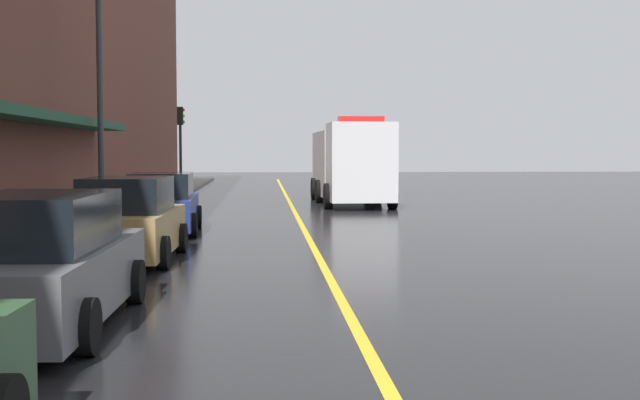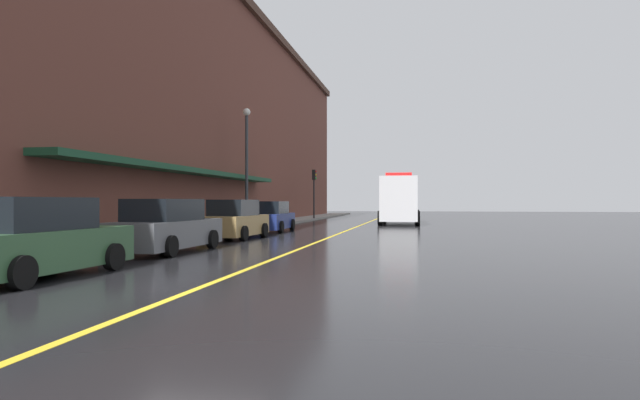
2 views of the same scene
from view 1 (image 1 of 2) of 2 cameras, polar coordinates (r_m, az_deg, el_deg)
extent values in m
plane|color=black|center=(28.36, -1.74, -1.01)|extent=(112.00, 112.00, 0.00)
cube|color=gray|center=(28.77, -14.17, -0.90)|extent=(2.40, 70.00, 0.15)
cube|color=gold|center=(28.36, -1.74, -1.00)|extent=(0.16, 70.00, 0.01)
cube|color=#19472D|center=(20.09, -20.65, 5.76)|extent=(1.20, 22.40, 0.24)
cube|color=#595B60|center=(10.80, -19.07, -5.40)|extent=(1.82, 4.92, 0.84)
cube|color=black|center=(10.48, -19.52, -1.46)|extent=(1.61, 2.72, 0.69)
cylinder|color=black|center=(12.53, -21.01, -5.51)|extent=(0.23, 0.64, 0.64)
cylinder|color=black|center=(12.11, -13.04, -5.68)|extent=(0.23, 0.64, 0.64)
cylinder|color=black|center=(9.19, -16.33, -8.67)|extent=(0.23, 0.64, 0.64)
cube|color=#A5844C|center=(16.77, -13.38, -2.18)|extent=(1.84, 4.23, 0.84)
cube|color=black|center=(16.51, -13.56, 0.39)|extent=(1.61, 2.34, 0.69)
cylinder|color=black|center=(18.24, -15.27, -2.64)|extent=(0.24, 0.65, 0.64)
cylinder|color=black|center=(17.93, -9.86, -2.67)|extent=(0.24, 0.65, 0.64)
cylinder|color=black|center=(15.74, -17.38, -3.64)|extent=(0.24, 0.65, 0.64)
cylinder|color=black|center=(15.39, -11.12, -3.70)|extent=(0.24, 0.65, 0.64)
cube|color=navy|center=(22.39, -11.15, -0.80)|extent=(1.90, 4.62, 0.81)
cube|color=black|center=(22.12, -11.22, 1.05)|extent=(1.66, 2.56, 0.66)
cylinder|color=black|center=(23.90, -12.96, -1.17)|extent=(0.24, 0.65, 0.64)
cylinder|color=black|center=(23.76, -8.71, -1.15)|extent=(0.24, 0.65, 0.64)
cylinder|color=black|center=(21.11, -13.87, -1.80)|extent=(0.24, 0.65, 0.64)
cylinder|color=black|center=(20.94, -9.07, -1.78)|extent=(0.24, 0.65, 0.64)
cube|color=silver|center=(30.75, 2.93, 2.71)|extent=(2.53, 2.48, 3.02)
cube|color=silver|center=(35.23, 1.88, 2.62)|extent=(2.60, 5.96, 2.78)
cube|color=red|center=(30.77, 2.94, 5.75)|extent=(1.75, 0.64, 0.24)
cylinder|color=black|center=(31.09, 5.19, 0.30)|extent=(0.32, 1.01, 1.00)
cylinder|color=black|center=(30.73, 0.58, 0.28)|extent=(0.32, 1.01, 1.00)
cylinder|color=black|center=(34.72, 4.08, 0.64)|extent=(0.32, 1.01, 1.00)
cylinder|color=black|center=(34.40, -0.05, 0.62)|extent=(0.32, 1.01, 1.00)
cylinder|color=black|center=(37.07, 3.48, 0.82)|extent=(0.32, 1.01, 1.00)
cylinder|color=black|center=(36.77, -0.39, 0.81)|extent=(0.32, 1.01, 1.00)
cylinder|color=#4C4C51|center=(22.53, -14.80, -0.57)|extent=(0.07, 0.07, 1.05)
cube|color=black|center=(22.50, -14.82, 1.12)|extent=(0.14, 0.18, 0.28)
cylinder|color=#33383D|center=(24.63, -15.39, 6.10)|extent=(0.18, 0.18, 6.50)
cylinder|color=#232326|center=(40.98, -9.91, 2.92)|extent=(0.14, 0.14, 3.40)
cube|color=black|center=(41.02, -9.94, 5.93)|extent=(0.28, 0.36, 0.90)
sphere|color=red|center=(41.02, -9.72, 6.35)|extent=(0.16, 0.16, 0.16)
sphere|color=gold|center=(41.01, -9.72, 5.93)|extent=(0.16, 0.16, 0.16)
sphere|color=green|center=(40.99, -9.71, 5.51)|extent=(0.16, 0.16, 0.16)
camera|label=2|loc=(7.83, 133.00, -6.84)|focal=30.02mm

